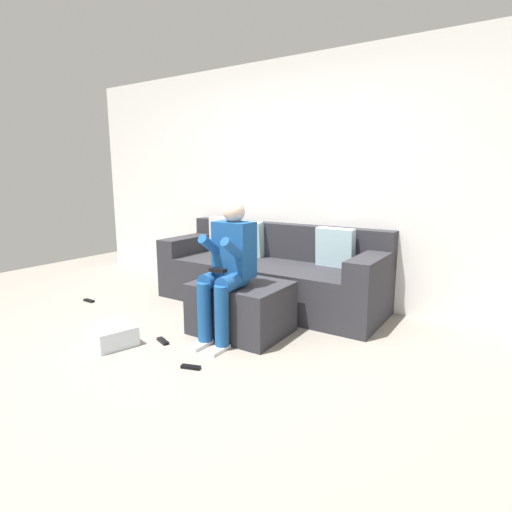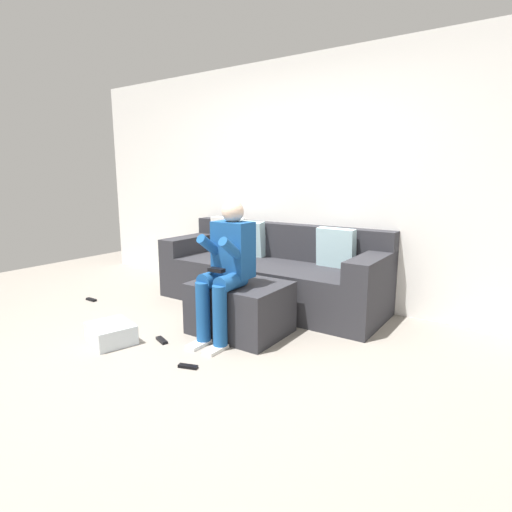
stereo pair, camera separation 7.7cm
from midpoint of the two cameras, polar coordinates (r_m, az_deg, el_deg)
ground_plane at (r=3.16m, az=-12.33°, el=-14.64°), size 8.23×8.23×0.00m
wall_back at (r=4.55m, az=6.26°, el=10.27°), size 6.33×0.10×2.59m
couch_sectional at (r=4.38m, az=1.47°, el=-2.53°), size 2.43×0.86×0.88m
ottoman at (r=3.60m, az=-2.71°, el=-7.23°), size 0.79×0.62×0.45m
person_seated at (r=3.36m, az=-4.68°, el=-1.27°), size 0.32×0.57×1.16m
storage_bin at (r=3.62m, az=-20.12°, el=-10.25°), size 0.45×0.41×0.16m
remote_near_ottoman at (r=3.07m, az=-9.83°, el=-15.05°), size 0.15×0.08×0.02m
remote_by_storage_bin at (r=3.55m, az=-13.52°, el=-11.48°), size 0.16×0.10×0.02m
remote_under_side_table at (r=4.88m, az=-22.73°, el=-5.77°), size 0.15×0.05×0.02m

